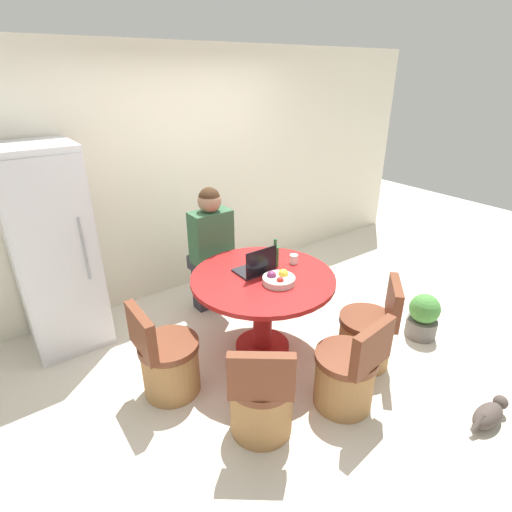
# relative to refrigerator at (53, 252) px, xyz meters

# --- Properties ---
(ground_plane) EXTENTS (12.00, 12.00, 0.00)m
(ground_plane) POSITION_rel_refrigerator_xyz_m (1.41, -1.30, -0.91)
(ground_plane) COLOR beige
(wall_back) EXTENTS (7.00, 0.06, 2.60)m
(wall_back) POSITION_rel_refrigerator_xyz_m (1.41, 0.36, 0.39)
(wall_back) COLOR silver
(wall_back) RESTS_ON ground_plane
(refrigerator) EXTENTS (0.64, 0.64, 1.83)m
(refrigerator) POSITION_rel_refrigerator_xyz_m (0.00, 0.00, 0.00)
(refrigerator) COLOR silver
(refrigerator) RESTS_ON ground_plane
(dining_table) EXTENTS (1.23, 1.23, 0.76)m
(dining_table) POSITION_rel_refrigerator_xyz_m (1.38, -1.19, -0.35)
(dining_table) COLOR maroon
(dining_table) RESTS_ON ground_plane
(chair_left_side) EXTENTS (0.47, 0.47, 0.80)m
(chair_left_side) POSITION_rel_refrigerator_xyz_m (0.46, -1.18, -0.64)
(chair_left_side) COLOR #9E7042
(chair_left_side) RESTS_ON ground_plane
(chair_near_left_corner) EXTENTS (0.54, 0.54, 0.80)m
(chair_near_left_corner) POSITION_rel_refrigerator_xyz_m (0.82, -1.91, -0.64)
(chair_near_left_corner) COLOR #9E7042
(chair_near_left_corner) RESTS_ON ground_plane
(chair_near_right_corner) EXTENTS (0.54, 0.54, 0.80)m
(chair_near_right_corner) POSITION_rel_refrigerator_xyz_m (1.99, -1.86, -0.64)
(chair_near_right_corner) COLOR #9E7042
(chair_near_right_corner) RESTS_ON ground_plane
(chair_near_camera) EXTENTS (0.47, 0.48, 0.80)m
(chair_near_camera) POSITION_rel_refrigerator_xyz_m (1.48, -2.09, -0.64)
(chair_near_camera) COLOR #9E7042
(chair_near_camera) RESTS_ON ground_plane
(person_seated) EXTENTS (0.40, 0.37, 1.35)m
(person_seated) POSITION_rel_refrigerator_xyz_m (1.34, -0.35, -0.16)
(person_seated) COLOR #2D2D38
(person_seated) RESTS_ON ground_plane
(laptop) EXTENTS (0.31, 0.24, 0.25)m
(laptop) POSITION_rel_refrigerator_xyz_m (1.37, -1.10, -0.10)
(laptop) COLOR #232328
(laptop) RESTS_ON dining_table
(fruit_bowl) EXTENTS (0.27, 0.27, 0.10)m
(fruit_bowl) POSITION_rel_refrigerator_xyz_m (1.41, -1.36, -0.12)
(fruit_bowl) COLOR beige
(fruit_bowl) RESTS_ON dining_table
(coffee_cup) EXTENTS (0.07, 0.07, 0.08)m
(coffee_cup) POSITION_rel_refrigerator_xyz_m (1.75, -1.15, -0.12)
(coffee_cup) COLOR white
(coffee_cup) RESTS_ON dining_table
(bottle) EXTENTS (0.07, 0.07, 0.25)m
(bottle) POSITION_rel_refrigerator_xyz_m (1.58, -1.09, -0.06)
(bottle) COLOR #23602D
(bottle) RESTS_ON dining_table
(cat) EXTENTS (0.44, 0.16, 0.15)m
(cat) POSITION_rel_refrigerator_xyz_m (2.19, -2.84, -0.83)
(cat) COLOR #473D38
(cat) RESTS_ON ground_plane
(potted_plant) EXTENTS (0.29, 0.29, 0.44)m
(potted_plant) POSITION_rel_refrigerator_xyz_m (2.73, -1.93, -0.70)
(potted_plant) COLOR slate
(potted_plant) RESTS_ON ground_plane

